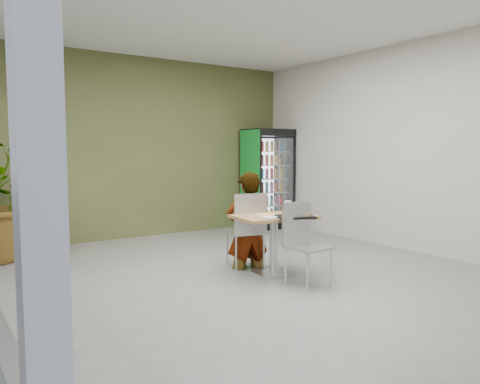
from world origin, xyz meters
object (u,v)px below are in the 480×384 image
seated_woman (247,232)px  beverage_fridge (268,179)px  soda_cup (288,207)px  cafeteria_tray (295,217)px  dining_table (274,233)px  chair_near (302,237)px  chair_far (248,225)px

seated_woman → beverage_fridge: bearing=-117.2°
soda_cup → cafeteria_tray: soda_cup is taller
seated_woman → beverage_fridge: size_ratio=0.79×
seated_woman → cafeteria_tray: seated_woman is taller
dining_table → soda_cup: 0.40m
chair_near → chair_far: bearing=95.4°
soda_cup → beverage_fridge: 3.47m
chair_near → cafeteria_tray: bearing=71.2°
beverage_fridge → cafeteria_tray: bearing=-120.9°
chair_near → beverage_fridge: bearing=57.4°
dining_table → cafeteria_tray: 0.39m
dining_table → chair_near: (0.02, -0.51, 0.02)m
cafeteria_tray → chair_near: bearing=-108.0°
chair_near → seated_woman: (-0.08, 1.00, -0.07)m
beverage_fridge → seated_woman: bearing=-130.4°
seated_woman → soda_cup: bearing=142.7°
chair_far → chair_near: chair_far is taller
chair_far → beverage_fridge: beverage_fridge is taller
seated_woman → dining_table: bearing=111.7°
dining_table → cafeteria_tray: bearing=-75.5°
cafeteria_tray → dining_table: bearing=104.5°
chair_near → soda_cup: (0.26, 0.57, 0.27)m
chair_far → soda_cup: chair_far is taller
seated_woman → beverage_fridge: (2.23, 2.48, 0.50)m
dining_table → cafeteria_tray: cafeteria_tray is taller
chair_near → beverage_fridge: (2.15, 3.48, 0.43)m
dining_table → chair_near: bearing=-88.2°
soda_cup → seated_woman: bearing=128.0°
soda_cup → cafeteria_tray: size_ratio=0.36×
soda_cup → beverage_fridge: (1.90, 2.90, 0.16)m
dining_table → beverage_fridge: beverage_fridge is taller
chair_far → soda_cup: size_ratio=6.37×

